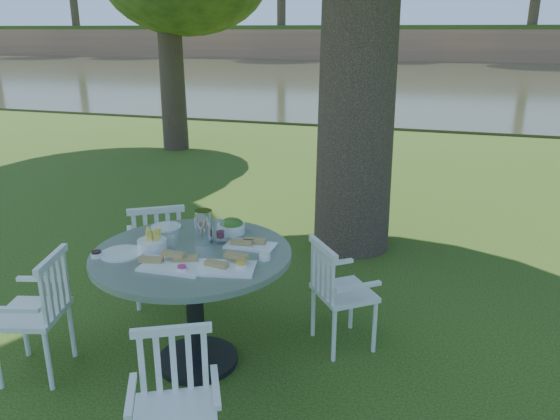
# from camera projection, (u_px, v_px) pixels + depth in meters

# --- Properties ---
(ground) EXTENTS (140.00, 140.00, 0.00)m
(ground) POSITION_uv_depth(u_px,v_px,m) (273.00, 316.00, 4.44)
(ground) COLOR #1E390B
(ground) RESTS_ON ground
(table) EXTENTS (1.31, 1.31, 0.84)m
(table) POSITION_uv_depth(u_px,v_px,m) (193.00, 276.00, 3.62)
(table) COLOR black
(table) RESTS_ON ground
(chair_ne) EXTENTS (0.55, 0.56, 0.81)m
(chair_ne) POSITION_uv_depth(u_px,v_px,m) (334.00, 287.00, 3.89)
(chair_ne) COLOR white
(chair_ne) RESTS_ON ground
(chair_nw) EXTENTS (0.60, 0.59, 0.88)m
(chair_nw) POSITION_uv_depth(u_px,v_px,m) (158.00, 246.00, 4.51)
(chair_nw) COLOR white
(chair_nw) RESTS_ON ground
(chair_sw) EXTENTS (0.50, 0.52, 0.85)m
(chair_sw) POSITION_uv_depth(u_px,v_px,m) (43.00, 306.00, 3.57)
(chair_sw) COLOR white
(chair_sw) RESTS_ON ground
(chair_se) EXTENTS (0.53, 0.52, 0.80)m
(chair_se) POSITION_uv_depth(u_px,v_px,m) (175.00, 395.00, 2.75)
(chair_se) COLOR white
(chair_se) RESTS_ON ground
(tableware) EXTENTS (1.11, 0.88, 0.24)m
(tableware) POSITION_uv_depth(u_px,v_px,m) (194.00, 241.00, 3.61)
(tableware) COLOR white
(tableware) RESTS_ON table
(river) EXTENTS (100.00, 28.00, 0.12)m
(river) POSITION_uv_depth(u_px,v_px,m) (424.00, 79.00, 25.30)
(river) COLOR #32341F
(river) RESTS_ON ground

